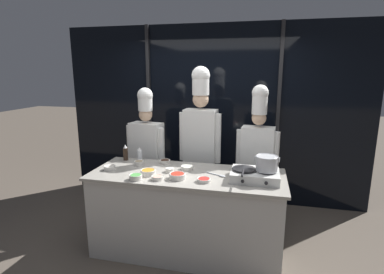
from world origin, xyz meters
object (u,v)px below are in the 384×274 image
portable_stove (255,175)px  chef_head (147,146)px  chef_sous (201,133)px  squeeze_bottle_soy (126,153)px  prep_bowl_shrimp (157,177)px  prep_bowl_onion (110,167)px  chef_line (257,149)px  prep_bowl_mushrooms (139,163)px  squeeze_bottle_clear (140,154)px  prep_bowl_garlic (170,170)px  prep_bowl_bean_sprouts (187,167)px  frying_pan (244,167)px  prep_bowl_bell_pepper (204,180)px  prep_bowl_chili_flakes (177,176)px  prep_bowl_soy_glaze (165,161)px  stock_pot (267,163)px  serving_spoon_slotted (219,175)px  prep_bowl_scallions (136,177)px  prep_bowl_carrots (148,172)px

portable_stove → chef_head: bearing=154.5°
chef_head → chef_sous: chef_sous is taller
squeeze_bottle_soy → prep_bowl_shrimp: bearing=-42.5°
prep_bowl_onion → chef_line: chef_line is taller
prep_bowl_mushrooms → prep_bowl_shrimp: bearing=-47.5°
portable_stove → squeeze_bottle_clear: size_ratio=2.92×
prep_bowl_garlic → squeeze_bottle_clear: bearing=145.3°
prep_bowl_shrimp → prep_bowl_bean_sprouts: prep_bowl_bean_sprouts is taller
frying_pan → prep_bowl_bell_pepper: 0.43m
prep_bowl_chili_flakes → chef_line: chef_line is taller
prep_bowl_soy_glaze → squeeze_bottle_clear: bearing=173.7°
prep_bowl_chili_flakes → prep_bowl_shrimp: size_ratio=1.43×
stock_pot → prep_bowl_shrimp: size_ratio=2.04×
squeeze_bottle_soy → prep_bowl_bean_sprouts: squeeze_bottle_soy is taller
stock_pot → chef_sous: 1.13m
serving_spoon_slotted → prep_bowl_onion: bearing=-176.1°
prep_bowl_mushrooms → chef_head: chef_head is taller
chef_head → chef_sous: size_ratio=0.87×
portable_stove → prep_bowl_chili_flakes: 0.79m
frying_pan → prep_bowl_garlic: size_ratio=4.51×
prep_bowl_scallions → serving_spoon_slotted: (0.82, 0.30, -0.02)m
prep_bowl_bell_pepper → prep_bowl_scallions: bearing=-171.7°
prep_bowl_shrimp → stock_pot: bearing=11.7°
prep_bowl_onion → serving_spoon_slotted: 1.23m
stock_pot → prep_bowl_carrots: bearing=-175.0°
frying_pan → prep_bowl_shrimp: size_ratio=3.57×
prep_bowl_scallions → chef_line: size_ratio=0.07×
squeeze_bottle_clear → chef_line: 1.48m
chef_line → portable_stove: bearing=94.7°
squeeze_bottle_clear → prep_bowl_scallions: (0.23, -0.65, -0.05)m
stock_pot → prep_bowl_carrots: size_ratio=1.48×
squeeze_bottle_soy → chef_head: (0.14, 0.35, 0.01)m
chef_line → chef_head: bearing=8.5°
squeeze_bottle_soy → prep_bowl_carrots: 0.65m
prep_bowl_carrots → chef_sous: bearing=65.7°
prep_bowl_shrimp → prep_bowl_bean_sprouts: size_ratio=0.85×
prep_bowl_onion → squeeze_bottle_clear: bearing=67.0°
prep_bowl_chili_flakes → prep_bowl_soy_glaze: bearing=121.3°
prep_bowl_chili_flakes → prep_bowl_garlic: (-0.14, 0.18, -0.01)m
prep_bowl_bean_sprouts → portable_stove: bearing=-11.8°
prep_bowl_garlic → serving_spoon_slotted: prep_bowl_garlic is taller
stock_pot → prep_bowl_mushrooms: bearing=172.8°
chef_head → chef_sous: 0.75m
squeeze_bottle_soy → chef_sous: (0.86, 0.42, 0.21)m
prep_bowl_chili_flakes → chef_line: (0.78, 0.92, 0.10)m
portable_stove → prep_bowl_shrimp: portable_stove is taller
prep_bowl_bell_pepper → portable_stove: bearing=19.2°
serving_spoon_slotted → portable_stove: bearing=-5.0°
squeeze_bottle_clear → prep_bowl_soy_glaze: bearing=-6.3°
squeeze_bottle_soy → chef_line: 1.65m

